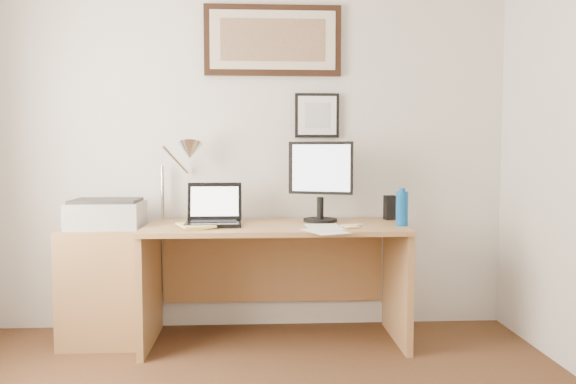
{
  "coord_description": "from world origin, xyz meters",
  "views": [
    {
      "loc": [
        0.04,
        -1.85,
        1.21
      ],
      "look_at": [
        0.22,
        1.43,
        0.97
      ],
      "focal_mm": 35.0,
      "sensor_mm": 36.0,
      "label": 1
    }
  ],
  "objects": [
    {
      "name": "desk_lamp",
      "position": [
        -0.41,
        1.81,
        1.19
      ],
      "size": [
        0.29,
        0.27,
        0.53
      ],
      "color": "silver",
      "rests_on": "desk"
    },
    {
      "name": "desk",
      "position": [
        0.15,
        1.72,
        0.51
      ],
      "size": [
        1.6,
        0.7,
        0.75
      ],
      "color": "#996D40",
      "rests_on": "floor"
    },
    {
      "name": "speaker",
      "position": [
        0.93,
        1.83,
        0.83
      ],
      "size": [
        0.08,
        0.07,
        0.16
      ],
      "primitive_type": "cube",
      "rotation": [
        0.0,
        0.0,
        0.18
      ],
      "color": "black",
      "rests_on": "desk"
    },
    {
      "name": "paper_sheet_b",
      "position": [
        0.44,
        1.48,
        0.75
      ],
      "size": [
        0.22,
        0.3,
        0.0
      ],
      "primitive_type": "cube",
      "rotation": [
        0.0,
        0.0,
        0.05
      ],
      "color": "white",
      "rests_on": "desk"
    },
    {
      "name": "printer",
      "position": [
        -0.9,
        1.68,
        0.82
      ],
      "size": [
        0.44,
        0.34,
        0.18
      ],
      "color": "#ADADB0",
      "rests_on": "side_cabinet"
    },
    {
      "name": "paper_sheet_a",
      "position": [
        0.43,
        1.31,
        0.75
      ],
      "size": [
        0.28,
        0.33,
        0.0
      ],
      "primitive_type": "cube",
      "rotation": [
        0.0,
        0.0,
        0.39
      ],
      "color": "white",
      "rests_on": "desk"
    },
    {
      "name": "laptop",
      "position": [
        -0.23,
        1.64,
        0.81
      ],
      "size": [
        0.35,
        0.3,
        0.26
      ],
      "color": "black",
      "rests_on": "desk"
    },
    {
      "name": "side_cabinet",
      "position": [
        -0.92,
        1.68,
        0.36
      ],
      "size": [
        0.5,
        0.4,
        0.73
      ],
      "primitive_type": "cube",
      "color": "#996D40",
      "rests_on": "floor"
    },
    {
      "name": "sticky_pad",
      "position": [
        0.6,
        1.46,
        0.76
      ],
      "size": [
        0.1,
        0.1,
        0.01
      ],
      "primitive_type": "cube",
      "rotation": [
        0.0,
        0.0,
        0.27
      ],
      "color": "#FAE276",
      "rests_on": "desk"
    },
    {
      "name": "book",
      "position": [
        -0.42,
        1.49,
        0.76
      ],
      "size": [
        0.27,
        0.31,
        0.02
      ],
      "primitive_type": "imported",
      "rotation": [
        0.0,
        0.0,
        0.36
      ],
      "color": "#E9DF6E",
      "rests_on": "desk"
    },
    {
      "name": "bottle_cap",
      "position": [
        0.93,
        1.53,
        0.97
      ],
      "size": [
        0.04,
        0.04,
        0.02
      ],
      "primitive_type": "cylinder",
      "color": "#0B4C98",
      "rests_on": "water_bottle"
    },
    {
      "name": "marker_pen",
      "position": [
        0.61,
        1.51,
        0.76
      ],
      "size": [
        0.14,
        0.06,
        0.02
      ],
      "primitive_type": "cylinder",
      "rotation": [
        0.0,
        1.57,
        0.35
      ],
      "color": "white",
      "rests_on": "desk"
    },
    {
      "name": "water_bottle",
      "position": [
        0.93,
        1.53,
        0.86
      ],
      "size": [
        0.07,
        0.07,
        0.21
      ],
      "primitive_type": "cylinder",
      "color": "#0B4C98",
      "rests_on": "desk"
    },
    {
      "name": "wall_back",
      "position": [
        0.0,
        2.0,
        1.25
      ],
      "size": [
        3.5,
        0.02,
        2.5
      ],
      "primitive_type": "cube",
      "color": "silver",
      "rests_on": "ground"
    },
    {
      "name": "picture_large",
      "position": [
        0.15,
        1.97,
        1.95
      ],
      "size": [
        0.92,
        0.04,
        0.47
      ],
      "color": "black",
      "rests_on": "wall_back"
    },
    {
      "name": "lcd_monitor",
      "position": [
        0.45,
        1.75,
        1.04
      ],
      "size": [
        0.41,
        0.22,
        0.52
      ],
      "color": "black",
      "rests_on": "desk"
    },
    {
      "name": "picture_small",
      "position": [
        0.45,
        1.97,
        1.45
      ],
      "size": [
        0.3,
        0.03,
        0.3
      ],
      "color": "black",
      "rests_on": "wall_back"
    }
  ]
}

